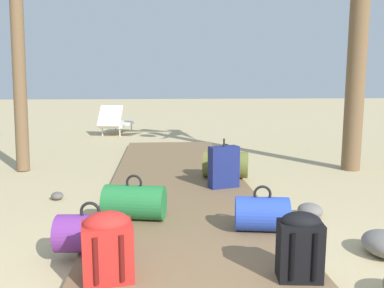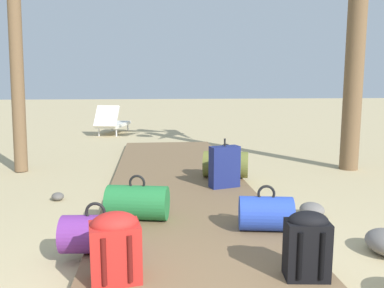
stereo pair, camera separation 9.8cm
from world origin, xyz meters
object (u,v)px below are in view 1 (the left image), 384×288
Objects in this scene: backpack_red at (108,244)px; suitcase_navy at (224,167)px; duffel_bag_blue at (262,214)px; lounge_chair at (116,122)px; duffel_bag_purple at (91,233)px; duffel_bag_green at (134,202)px; duffel_bag_olive at (226,164)px; backpack_black at (300,244)px.

suitcase_navy is (1.19, 2.33, 0.01)m from backpack_red.
lounge_chair reaches higher than duffel_bag_blue.
duffel_bag_purple is 0.87× the size of duffel_bag_green.
duffel_bag_olive is at bearing -69.08° from lounge_chair.
duffel_bag_blue is at bearing -86.24° from suitcase_navy.
duffel_bag_olive is 1.46× the size of backpack_black.
suitcase_navy is at bearing 45.69° from duffel_bag_green.
backpack_red is at bearing -114.54° from duffel_bag_olive.
backpack_red is at bearing -148.03° from duffel_bag_blue.
lounge_chair is at bearing 97.35° from duffel_bag_green.
duffel_bag_green is (0.30, 0.74, 0.02)m from duffel_bag_purple.
backpack_black is (0.02, -0.91, 0.09)m from duffel_bag_blue.
duffel_bag_green is at bearing -126.14° from duffel_bag_olive.
backpack_black is (0.00, -2.97, 0.06)m from duffel_bag_olive.
duffel_bag_blue is at bearing 12.41° from duffel_bag_purple.
suitcase_navy reaches higher than duffel_bag_blue.
duffel_bag_green is 1.79m from backpack_black.
duffel_bag_olive is at bearing 90.03° from backpack_black.
duffel_bag_purple is 1.07× the size of duffel_bag_blue.
duffel_bag_purple is at bearing 111.93° from backpack_red.
duffel_bag_purple is 1.61m from backpack_black.
lounge_chair is at bearing 108.22° from suitcase_navy.
duffel_bag_green is at bearing 132.05° from backpack_black.
duffel_bag_blue is at bearing -74.55° from lounge_chair.
duffel_bag_blue is 7.91m from lounge_chair.
suitcase_navy is (-0.12, -0.53, 0.08)m from duffel_bag_olive.
duffel_bag_green is 1.02× the size of suitcase_navy.
duffel_bag_green is 1.55m from suitcase_navy.
lounge_chair is at bearing 95.56° from backpack_red.
duffel_bag_olive is at bearing 53.86° from duffel_bag_green.
duffel_bag_purple is 0.80m from duffel_bag_green.
backpack_red is 0.69× the size of duffel_bag_olive.
duffel_bag_purple is 0.81× the size of duffel_bag_olive.
backpack_red is at bearing -95.13° from duffel_bag_green.
lounge_chair is (-0.93, 7.20, 0.08)m from duffel_bag_green.
suitcase_navy is at bearing 93.76° from duffel_bag_blue.
duffel_bag_olive is at bearing 57.83° from duffel_bag_purple.
duffel_bag_green is 1.36× the size of backpack_black.
duffel_bag_purple is at bearing 158.72° from backpack_black.
duffel_bag_green is 0.93× the size of duffel_bag_olive.
lounge_chair reaches higher than backpack_red.
lounge_chair reaches higher than suitcase_navy.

